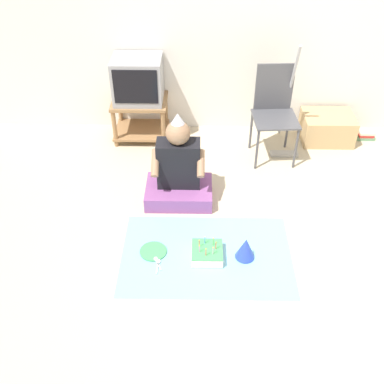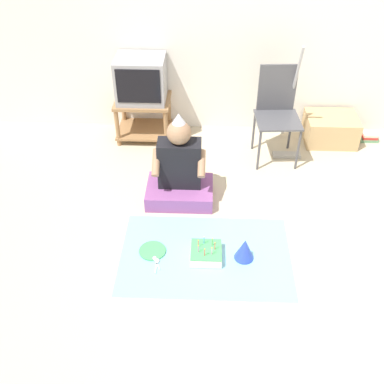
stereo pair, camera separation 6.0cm
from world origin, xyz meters
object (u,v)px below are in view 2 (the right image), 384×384
folding_chair (277,108)px  dust_mop (289,123)px  cardboard_box_stack (330,129)px  party_hat_blue (245,249)px  birthday_cake (206,253)px  person_seated (180,173)px  tv (141,79)px  book_pile (369,137)px  paper_plate (152,251)px

folding_chair → dust_mop: bearing=22.6°
cardboard_box_stack → party_hat_blue: 2.02m
birthday_cake → folding_chair: bearing=66.3°
dust_mop → party_hat_blue: bearing=-108.2°
person_seated → party_hat_blue: (0.54, -0.73, -0.17)m
person_seated → dust_mop: bearing=37.8°
cardboard_box_stack → person_seated: person_seated is taller
tv → birthday_cake: size_ratio=2.03×
folding_chair → cardboard_box_stack: folding_chair is taller
cardboard_box_stack → dust_mop: (-0.48, -0.21, 0.19)m
birthday_cake → book_pile: bearing=46.2°
tv → folding_chair: size_ratio=0.54×
dust_mop → party_hat_blue: 1.64m
dust_mop → paper_plate: 1.97m
book_pile → paper_plate: book_pile is taller
cardboard_box_stack → book_pile: 0.45m
cardboard_box_stack → person_seated: 1.85m
dust_mop → party_hat_blue: dust_mop is taller
book_pile → person_seated: person_seated is taller
birthday_cake → dust_mop: bearing=62.6°
dust_mop → person_seated: 1.33m
folding_chair → party_hat_blue: size_ratio=4.97×
folding_chair → dust_mop: (0.15, 0.06, -0.19)m
birthday_cake → paper_plate: bearing=174.0°
tv → party_hat_blue: 2.11m
book_pile → birthday_cake: bearing=-133.8°
tv → person_seated: tv is taller
dust_mop → book_pile: size_ratio=5.90×
folding_chair → party_hat_blue: folding_chair is taller
cardboard_box_stack → dust_mop: size_ratio=0.46×
tv → party_hat_blue: bearing=-61.1°
cardboard_box_stack → party_hat_blue: bearing=-119.4°
dust_mop → person_seated: (-1.05, -0.81, -0.06)m
folding_chair → party_hat_blue: bearing=-103.6°
book_pile → birthday_cake: size_ratio=0.81×
cardboard_box_stack → paper_plate: size_ratio=2.48×
tv → book_pile: tv is taller
book_pile → cardboard_box_stack: bearing=-175.2°
cardboard_box_stack → book_pile: bearing=4.8°
party_hat_blue → paper_plate: party_hat_blue is taller
dust_mop → cardboard_box_stack: bearing=23.7°
book_pile → party_hat_blue: bearing=-128.5°
folding_chair → cardboard_box_stack: bearing=23.5°
folding_chair → dust_mop: size_ratio=0.80×
paper_plate → dust_mop: bearing=50.9°
birthday_cake → paper_plate: birthday_cake is taller
tv → book_pile: (2.41, 0.02, -0.62)m
tv → dust_mop: 1.55m
cardboard_box_stack → party_hat_blue: size_ratio=2.86×
folding_chair → dust_mop: 0.25m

